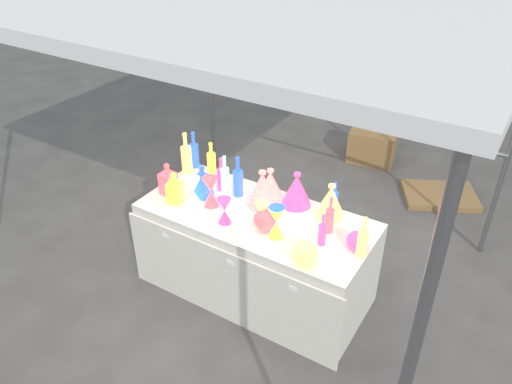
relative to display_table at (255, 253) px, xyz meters
The scene contains 30 objects.
ground 0.37m from the display_table, 90.00° to the left, with size 80.00×80.00×0.00m, color #5A5853.
display_table is the anchor object (origin of this frame).
cardboard_box_closed 2.65m from the display_table, 89.70° to the left, with size 0.53×0.39×0.39m, color olive.
cardboard_box_flat 2.44m from the display_table, 66.83° to the left, with size 0.75×0.54×0.06m, color olive.
bottle_0 0.92m from the display_table, 151.64° to the left, with size 0.07×0.07×0.28m, color #F53617, non-canonical shape.
bottle_1 1.07m from the display_table, 157.08° to the left, with size 0.08×0.08×0.34m, color #157742, non-canonical shape.
bottle_3 0.69m from the display_table, 158.37° to the left, with size 0.08×0.08×0.30m, color #1A3F9A, non-canonical shape.
bottle_4 1.05m from the display_table, 163.47° to the left, with size 0.09×0.09×0.37m, color #168F71, non-canonical shape.
bottle_5 0.68m from the display_table, 156.98° to the left, with size 0.07×0.07×0.32m, color #D32A7F, non-canonical shape.
bottle_7 0.63m from the display_table, 147.75° to the left, with size 0.08×0.08×0.35m, color #157742, non-canonical shape.
decanter_0 0.83m from the display_table, 164.22° to the right, with size 0.11×0.11×0.26m, color #F53617, non-canonical shape.
decanter_1 0.92m from the display_table, behind, with size 0.11×0.11×0.27m, color orange, non-canonical shape.
decanter_2 0.71m from the display_table, behind, with size 0.12×0.12×0.28m, color #157742, non-canonical shape.
hourglass_0 0.62m from the display_table, 169.62° to the right, with size 0.12×0.12×0.25m, color orange, non-canonical shape.
hourglass_1 0.54m from the display_table, 125.48° to the right, with size 0.10×0.10×0.21m, color #1A3F9A, non-canonical shape.
hourglass_2 0.50m from the display_table, 40.85° to the right, with size 0.10×0.10×0.20m, color #168F71, non-canonical shape.
hourglass_3 0.70m from the display_table, 165.85° to the right, with size 0.12×0.12×0.23m, color #D32A7F, non-canonical shape.
hourglass_4 0.58m from the display_table, 28.67° to the right, with size 0.12×0.12×0.23m, color #F53617, non-canonical shape.
hourglass_5 0.58m from the display_table, 27.59° to the right, with size 0.12×0.12×0.24m, color #157742, non-canonical shape.
globe_1 0.78m from the display_table, 27.64° to the right, with size 0.18×0.18×0.14m, color #168F71, non-canonical shape.
globe_2 0.49m from the display_table, 36.31° to the right, with size 0.18×0.18×0.14m, color orange, non-canonical shape.
globe_3 0.92m from the display_table, ahead, with size 0.15×0.15×0.12m, color #1A3F9A, non-canonical shape.
lampshade_0 0.55m from the display_table, 102.50° to the left, with size 0.25×0.25×0.29m, color yellow, non-canonical shape.
lampshade_1 0.57m from the display_table, 92.64° to the left, with size 0.24×0.24×0.28m, color yellow, non-canonical shape.
lampshade_2 0.62m from the display_table, 56.22° to the left, with size 0.24×0.24×0.28m, color #1A3F9A, non-canonical shape.
lampshade_3 0.76m from the display_table, 31.16° to the left, with size 0.23×0.23×0.27m, color #168F71, non-canonical shape.
bottle_8 0.78m from the display_table, 37.68° to the left, with size 0.06×0.06×0.25m, color #157742, non-canonical shape.
bottle_9 0.77m from the display_table, 10.32° to the left, with size 0.07×0.07×0.30m, color orange, non-canonical shape.
bottle_10 0.77m from the display_table, ahead, with size 0.06×0.06×0.25m, color #1A3F9A, non-canonical shape.
bottle_11 1.01m from the display_table, ahead, with size 0.07×0.07×0.32m, color #168F71, non-canonical shape.
Camera 1 is at (1.63, -2.65, 2.91)m, focal length 35.00 mm.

